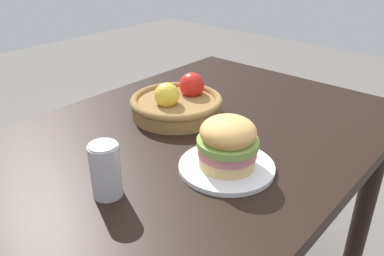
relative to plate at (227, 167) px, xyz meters
The scene contains 5 objects.
dining_table 0.22m from the plate, 79.25° to the left, with size 1.40×0.90×0.75m.
plate is the anchor object (origin of this frame).
sandwich 0.07m from the plate, ahead, with size 0.15×0.15×0.13m.
soda_can 0.29m from the plate, 152.42° to the left, with size 0.07×0.07×0.13m.
fruit_basket 0.34m from the plate, 63.81° to the left, with size 0.29×0.29×0.12m.
Camera 1 is at (-0.69, -0.65, 1.26)m, focal length 36.16 mm.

